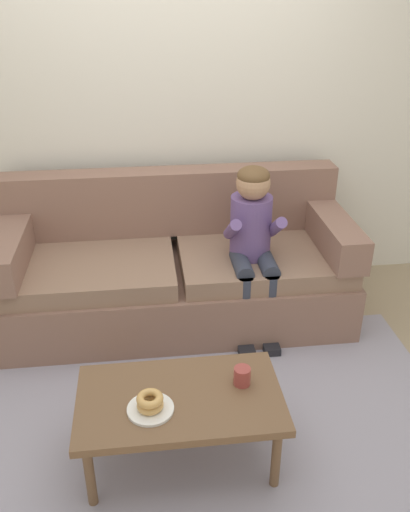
{
  "coord_description": "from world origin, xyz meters",
  "views": [
    {
      "loc": [
        -0.21,
        -2.34,
        2.12
      ],
      "look_at": [
        0.13,
        0.45,
        0.65
      ],
      "focal_mm": 37.99,
      "sensor_mm": 36.0,
      "label": 1
    }
  ],
  "objects_px": {
    "couch": "(177,270)",
    "coffee_table": "(180,403)",
    "toy_controller": "(116,383)",
    "donut": "(150,405)",
    "mug": "(242,376)",
    "person_child": "(253,236)"
  },
  "relations": [
    {
      "from": "coffee_table",
      "to": "mug",
      "type": "bearing_deg",
      "value": 9.54
    },
    {
      "from": "couch",
      "to": "mug",
      "type": "height_order",
      "value": "couch"
    },
    {
      "from": "coffee_table",
      "to": "person_child",
      "type": "xyz_separation_m",
      "value": [
        0.55,
        1.08,
        0.32
      ]
    },
    {
      "from": "couch",
      "to": "coffee_table",
      "type": "xyz_separation_m",
      "value": [
        -0.08,
        -1.28,
        0.01
      ]
    },
    {
      "from": "donut",
      "to": "toy_controller",
      "type": "bearing_deg",
      "value": 107.26
    },
    {
      "from": "person_child",
      "to": "mug",
      "type": "relative_size",
      "value": 12.24
    },
    {
      "from": "person_child",
      "to": "mug",
      "type": "bearing_deg",
      "value": -103.68
    },
    {
      "from": "couch",
      "to": "toy_controller",
      "type": "xyz_separation_m",
      "value": [
        -0.41,
        -0.72,
        -0.32
      ]
    },
    {
      "from": "donut",
      "to": "toy_controller",
      "type": "relative_size",
      "value": 0.53
    },
    {
      "from": "donut",
      "to": "mug",
      "type": "height_order",
      "value": "mug"
    },
    {
      "from": "coffee_table",
      "to": "mug",
      "type": "xyz_separation_m",
      "value": [
        0.3,
        0.05,
        0.09
      ]
    },
    {
      "from": "couch",
      "to": "coffee_table",
      "type": "relative_size",
      "value": 2.39
    },
    {
      "from": "person_child",
      "to": "toy_controller",
      "type": "xyz_separation_m",
      "value": [
        -0.88,
        -0.51,
        -0.65
      ]
    },
    {
      "from": "coffee_table",
      "to": "person_child",
      "type": "relative_size",
      "value": 0.86
    },
    {
      "from": "toy_controller",
      "to": "mug",
      "type": "bearing_deg",
      "value": -59.26
    },
    {
      "from": "couch",
      "to": "person_child",
      "type": "xyz_separation_m",
      "value": [
        0.47,
        -0.21,
        0.33
      ]
    },
    {
      "from": "couch",
      "to": "donut",
      "type": "distance_m",
      "value": 1.38
    },
    {
      "from": "couch",
      "to": "coffee_table",
      "type": "distance_m",
      "value": 1.29
    },
    {
      "from": "donut",
      "to": "mug",
      "type": "relative_size",
      "value": 1.33
    },
    {
      "from": "donut",
      "to": "couch",
      "type": "bearing_deg",
      "value": 80.98
    },
    {
      "from": "mug",
      "to": "toy_controller",
      "type": "height_order",
      "value": "mug"
    },
    {
      "from": "mug",
      "to": "toy_controller",
      "type": "distance_m",
      "value": 0.91
    }
  ]
}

